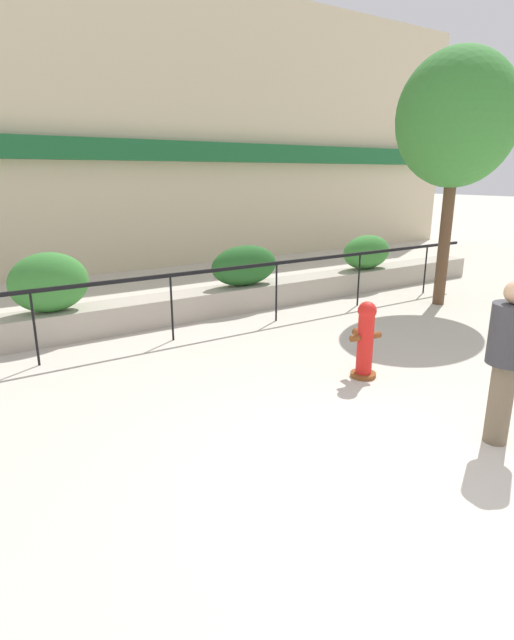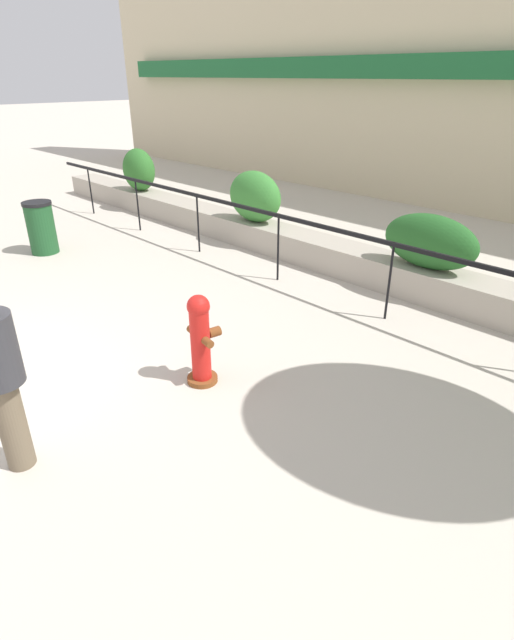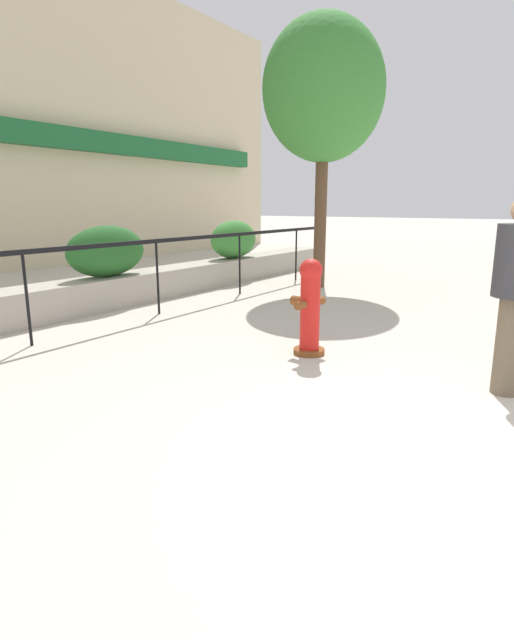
{
  "view_description": "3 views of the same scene",
  "coord_description": "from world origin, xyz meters",
  "px_view_note": "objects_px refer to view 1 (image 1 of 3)",
  "views": [
    {
      "loc": [
        -3.21,
        -2.63,
        2.71
      ],
      "look_at": [
        0.76,
        3.46,
        0.59
      ],
      "focal_mm": 28.0,
      "sensor_mm": 36.0,
      "label": 1
    },
    {
      "loc": [
        5.47,
        -1.0,
        3.2
      ],
      "look_at": [
        2.02,
        2.4,
        0.8
      ],
      "focal_mm": 28.0,
      "sensor_mm": 36.0,
      "label": 2
    },
    {
      "loc": [
        -3.28,
        -0.57,
        1.66
      ],
      "look_at": [
        0.9,
        2.24,
        0.49
      ],
      "focal_mm": 28.0,
      "sensor_mm": 36.0,
      "label": 3
    }
  ],
  "objects_px": {
    "hedge_bush_2": "(245,266)",
    "pedestrian": "(507,353)",
    "hedge_bush_3": "(367,252)",
    "fire_hydrant": "(365,339)",
    "hedge_bush_1": "(49,283)",
    "street_tree": "(457,120)"
  },
  "relations": [
    {
      "from": "hedge_bush_1",
      "to": "pedestrian",
      "type": "xyz_separation_m",
      "value": [
        3.15,
        -6.06,
        -0.01
      ]
    },
    {
      "from": "hedge_bush_3",
      "to": "street_tree",
      "type": "relative_size",
      "value": 0.28
    },
    {
      "from": "fire_hydrant",
      "to": "pedestrian",
      "type": "height_order",
      "value": "pedestrian"
    },
    {
      "from": "hedge_bush_2",
      "to": "hedge_bush_3",
      "type": "bearing_deg",
      "value": 0.0
    },
    {
      "from": "hedge_bush_3",
      "to": "hedge_bush_2",
      "type": "bearing_deg",
      "value": 180.0
    },
    {
      "from": "hedge_bush_3",
      "to": "pedestrian",
      "type": "distance_m",
      "value": 7.34
    },
    {
      "from": "hedge_bush_2",
      "to": "street_tree",
      "type": "distance_m",
      "value": 5.09
    },
    {
      "from": "pedestrian",
      "to": "fire_hydrant",
      "type": "bearing_deg",
      "value": 87.35
    },
    {
      "from": "fire_hydrant",
      "to": "pedestrian",
      "type": "relative_size",
      "value": 0.62
    },
    {
      "from": "street_tree",
      "to": "pedestrian",
      "type": "distance_m",
      "value": 6.62
    },
    {
      "from": "hedge_bush_2",
      "to": "hedge_bush_3",
      "type": "distance_m",
      "value": 3.48
    },
    {
      "from": "hedge_bush_1",
      "to": "hedge_bush_3",
      "type": "height_order",
      "value": "hedge_bush_1"
    },
    {
      "from": "hedge_bush_2",
      "to": "fire_hydrant",
      "type": "distance_m",
      "value": 4.08
    },
    {
      "from": "hedge_bush_1",
      "to": "hedge_bush_2",
      "type": "xyz_separation_m",
      "value": [
        3.8,
        0.0,
        -0.09
      ]
    },
    {
      "from": "pedestrian",
      "to": "hedge_bush_1",
      "type": "bearing_deg",
      "value": 117.42
    },
    {
      "from": "hedge_bush_1",
      "to": "pedestrian",
      "type": "bearing_deg",
      "value": -62.58
    },
    {
      "from": "hedge_bush_1",
      "to": "hedge_bush_2",
      "type": "height_order",
      "value": "hedge_bush_1"
    },
    {
      "from": "hedge_bush_3",
      "to": "pedestrian",
      "type": "bearing_deg",
      "value": -124.24
    },
    {
      "from": "hedge_bush_2",
      "to": "fire_hydrant",
      "type": "relative_size",
      "value": 1.4
    },
    {
      "from": "hedge_bush_2",
      "to": "pedestrian",
      "type": "height_order",
      "value": "pedestrian"
    },
    {
      "from": "hedge_bush_1",
      "to": "fire_hydrant",
      "type": "xyz_separation_m",
      "value": [
        3.24,
        -4.03,
        -0.45
      ]
    },
    {
      "from": "pedestrian",
      "to": "street_tree",
      "type": "bearing_deg",
      "value": 43.05
    }
  ]
}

